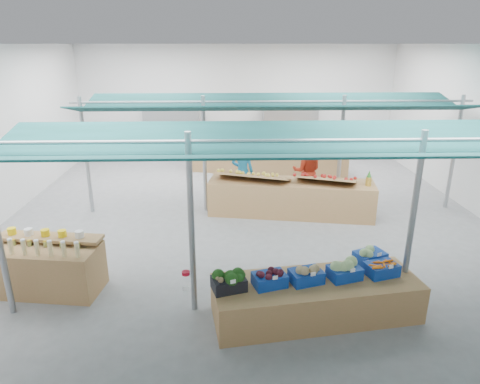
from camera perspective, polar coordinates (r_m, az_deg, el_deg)
The scene contains 23 objects.
floor at distance 11.00m, azimuth 0.56°, elevation -3.29°, with size 13.00×13.00×0.00m, color slate.
hall at distance 11.71m, azimuth 0.30°, elevation 11.52°, with size 13.00×13.00×13.00m.
pole_grid at distance 8.82m, azimuth 5.96°, elevation 3.33°, with size 10.00×4.60×3.00m.
awnings at distance 8.61m, azimuth 6.18°, elevation 9.55°, with size 9.50×7.08×0.30m.
back_shelving_left at distance 16.60m, azimuth -9.06°, elevation 7.81°, with size 2.00×0.50×2.00m, color #B23F33.
back_shelving_right at distance 16.65m, azimuth 6.64°, elevation 7.95°, with size 2.00×0.50×2.00m, color #B23F33.
bottle_shelf at distance 8.44m, azimuth -24.37°, elevation -9.03°, with size 2.00×1.37×1.13m.
veg_counter at distance 7.21m, azimuth 10.05°, elevation -13.76°, with size 3.29×1.10×0.64m, color olive.
fruit_counter at distance 11.09m, azimuth 6.75°, elevation -0.77°, with size 4.17×0.99×0.89m, color olive.
far_counter at distance 14.72m, azimuth 3.72°, elevation 4.50°, with size 5.39×1.08×0.97m, color olive.
vendor_left at distance 11.90m, azimuth 0.33°, elevation 2.72°, with size 0.61×0.40×1.67m, color #176B9B.
vendor_right at distance 12.10m, azimuth 8.89°, elevation 2.77°, with size 0.81×0.63×1.67m, color maroon.
crate_broccoli at distance 6.64m, azimuth -1.51°, elevation -11.68°, with size 0.58×0.48×0.35m.
crate_beets at distance 6.77m, azimuth 3.96°, elevation -11.35°, with size 0.58×0.48×0.29m.
crate_celeriac at distance 6.91m, azimuth 8.82°, elevation -10.73°, with size 0.58×0.48×0.31m.
crate_cabbage at distance 7.13m, azimuth 13.78°, elevation -9.99°, with size 0.58×0.48×0.35m.
crate_carrots at distance 7.41m, azimuth 18.34°, elevation -9.66°, with size 0.58×0.48×0.29m.
sparrow at distance 6.48m, azimuth -2.67°, elevation -11.62°, with size 0.12×0.09×0.11m.
pole_ribbon at distance 6.27m, azimuth -7.24°, elevation -10.86°, with size 0.12×0.12×0.28m.
apple_heap_yellow at distance 10.86m, azimuth 1.62°, elevation 2.33°, with size 2.02×1.29×0.27m.
apple_heap_red at distance 10.83m, azimuth 11.34°, elevation 1.91°, with size 1.65×1.16×0.27m.
pineapple at distance 10.94m, azimuth 16.80°, elevation 1.72°, with size 0.14×0.14×0.39m.
crate_extra at distance 7.72m, azimuth 16.95°, elevation -8.03°, with size 0.59×0.51×0.32m.
Camera 1 is at (-0.44, -10.16, 4.20)m, focal length 32.00 mm.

